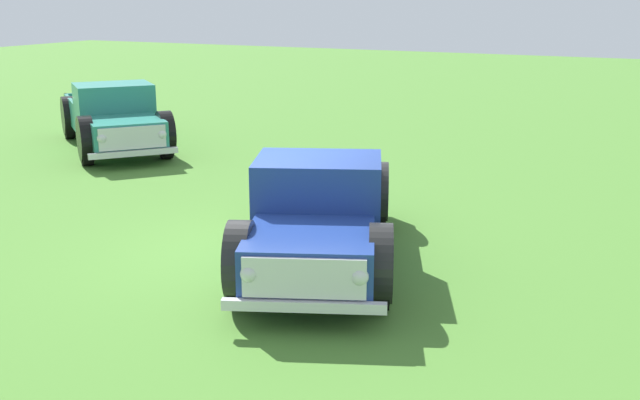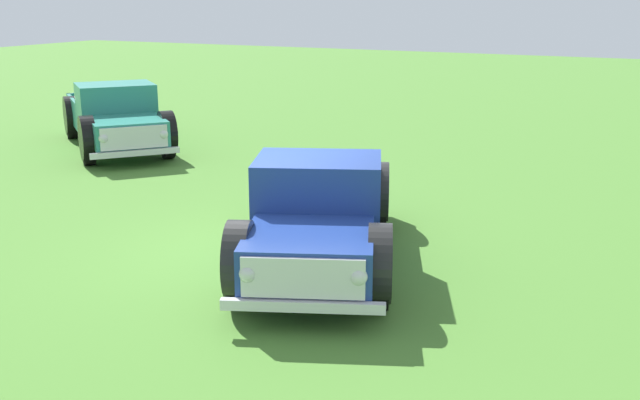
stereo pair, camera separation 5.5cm
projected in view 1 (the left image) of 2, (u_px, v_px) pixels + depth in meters
name	position (u px, v px, depth m)	size (l,w,h in m)	color
ground_plane	(268.00, 254.00, 11.43)	(80.00, 80.00, 0.00)	#477A2D
pickup_truck_foreground	(318.00, 217.00, 10.69)	(5.51, 3.65, 1.59)	navy
pickup_truck_behind_left	(116.00, 119.00, 18.76)	(4.94, 5.34, 1.65)	#2D8475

